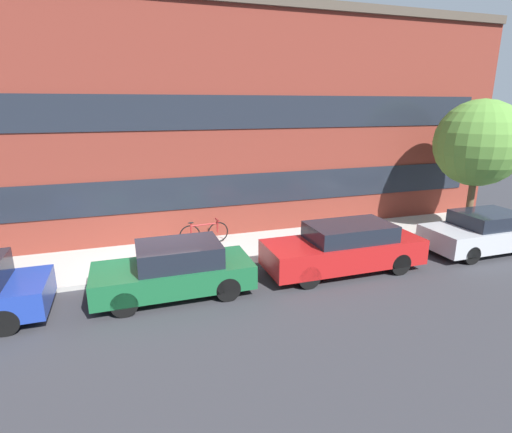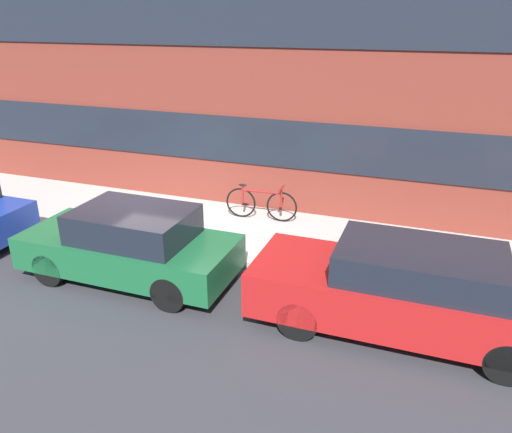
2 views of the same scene
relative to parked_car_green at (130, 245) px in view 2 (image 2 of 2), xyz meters
The scene contains 6 objects.
ground_plane 1.27m from the parked_car_green, 102.12° to the left, with size 56.00×56.00×0.00m, color #333338.
sidewalk_strip 2.56m from the parked_car_green, 95.20° to the left, with size 28.00×2.86×0.13m.
rowhouse_facade 5.49m from the parked_car_green, 92.97° to the left, with size 28.00×1.02×8.02m.
parked_car_green is the anchor object (origin of this frame).
parked_car_red 4.80m from the parked_car_green, ahead, with size 4.57×1.65×1.41m.
bicycle 3.47m from the parked_car_green, 66.78° to the left, with size 1.68×0.44×0.81m.
Camera 2 is at (5.15, -7.89, 4.53)m, focal length 35.00 mm.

